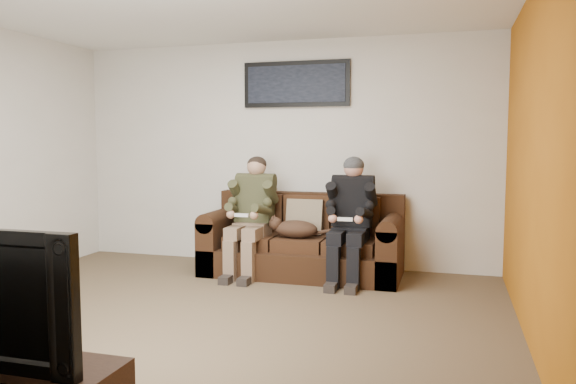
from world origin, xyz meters
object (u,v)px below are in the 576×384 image
(sofa, at_px, (304,244))
(cat, at_px, (294,229))
(person_right, at_px, (351,212))
(person_left, at_px, (252,209))
(framed_poster, at_px, (296,84))

(sofa, height_order, cat, sofa)
(sofa, relative_size, person_right, 1.64)
(sofa, xyz_separation_m, person_left, (-0.54, -0.18, 0.39))
(framed_poster, bearing_deg, sofa, -62.88)
(person_right, xyz_separation_m, framed_poster, (-0.74, 0.57, 1.38))
(sofa, bearing_deg, cat, -103.58)
(sofa, xyz_separation_m, person_right, (0.54, -0.18, 0.39))
(person_right, height_order, cat, person_right)
(person_left, distance_m, framed_poster, 1.54)
(person_right, xyz_separation_m, cat, (-0.60, -0.04, -0.20))
(sofa, relative_size, cat, 3.21)
(sofa, bearing_deg, framed_poster, 117.12)
(person_right, distance_m, framed_poster, 1.67)
(sofa, distance_m, cat, 0.30)
(sofa, xyz_separation_m, framed_poster, (-0.20, 0.39, 1.77))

